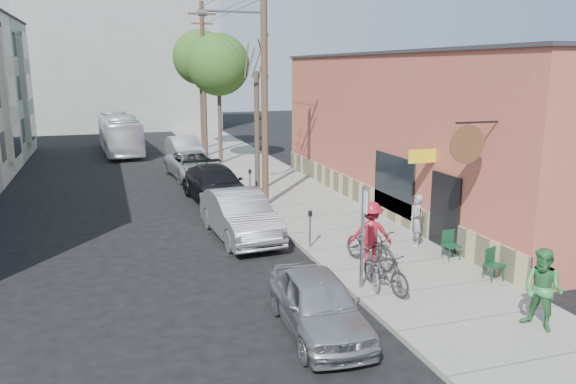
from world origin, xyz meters
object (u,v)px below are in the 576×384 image
object	(u,v)px
tree_bare	(257,133)
car_0	(318,304)
tree_leafy_far	(200,58)
car_2	(216,185)
car_3	(194,165)
tree_leafy_mid	(218,65)
patron_green	(543,290)
parked_bike_a	(386,271)
patio_chair_a	(451,245)
patio_chair_b	(494,265)
car_4	(184,150)
patron_grey	(417,220)
sign_post	(363,228)
parking_meter_far	(250,178)
car_1	(240,215)
bus	(120,134)
parked_bike_b	(374,271)
utility_pole_near	(263,82)
parking_meter_near	(310,223)
cyclist	(371,234)

from	to	relation	value
tree_bare	car_0	bearing A→B (deg)	-99.49
tree_leafy_far	car_2	size ratio (longest dim) A/B	1.55
car_3	tree_leafy_mid	bearing A→B (deg)	53.60
tree_leafy_mid	patron_green	distance (m)	25.45
parked_bike_a	patio_chair_a	bearing A→B (deg)	16.09
patio_chair_b	car_2	size ratio (longest dim) A/B	0.16
car_4	patron_grey	bearing A→B (deg)	-81.06
patio_chair_a	sign_post	bearing A→B (deg)	-168.07
car_3	parking_meter_far	bearing A→B (deg)	-79.51
patio_chair_b	parked_bike_a	distance (m)	3.28
parking_meter_far	patron_grey	size ratio (longest dim) A/B	0.71
patio_chair_a	car_1	world-z (taller)	car_1
parking_meter_far	patio_chair_b	bearing A→B (deg)	-72.60
bus	parking_meter_far	bearing A→B (deg)	-76.43
parking_meter_far	car_3	world-z (taller)	car_3
tree_leafy_mid	parked_bike_a	distance (m)	22.41
car_1	car_4	bearing A→B (deg)	84.84
patron_green	parked_bike_b	distance (m)	4.32
patron_green	car_4	xyz separation A→B (m)	(-4.37, 26.71, -0.29)
utility_pole_near	car_3	bearing A→B (deg)	103.33
parked_bike_b	car_0	size ratio (longest dim) A/B	0.38
car_0	parked_bike_a	bearing A→B (deg)	32.75
parked_bike_a	bus	bearing A→B (deg)	89.78
parking_meter_far	car_0	xyz separation A→B (m)	(-1.83, -13.54, -0.29)
parking_meter_far	sign_post	bearing A→B (deg)	-89.51
tree_leafy_mid	patio_chair_a	distance (m)	21.09
patio_chair_b	bus	xyz separation A→B (m)	(-9.15, 29.39, 0.76)
parking_meter_near	cyclist	size ratio (longest dim) A/B	0.64
tree_leafy_far	car_4	bearing A→B (deg)	-112.66
parking_meter_far	cyclist	xyz separation A→B (m)	(1.14, -10.18, 0.14)
tree_leafy_far	car_1	distance (m)	22.96
parking_meter_far	patio_chair_a	distance (m)	11.16
car_2	car_4	size ratio (longest dim) A/B	1.11
patio_chair_a	car_2	size ratio (longest dim) A/B	0.16
tree_bare	car_0	world-z (taller)	tree_bare
patron_grey	car_2	size ratio (longest dim) A/B	0.32
tree_bare	parked_bike_a	world-z (taller)	tree_bare
tree_leafy_far	bus	size ratio (longest dim) A/B	0.87
parked_bike_b	car_3	distance (m)	17.66
patio_chair_b	patron_green	distance (m)	3.06
cyclist	parked_bike_a	xyz separation A→B (m)	(-0.52, -1.97, -0.41)
car_1	parked_bike_b	bearing A→B (deg)	-71.92
tree_bare	patio_chair_b	size ratio (longest dim) A/B	6.43
sign_post	car_3	distance (m)	17.70
patio_chair_b	parked_bike_a	xyz separation A→B (m)	(-3.27, 0.22, 0.12)
sign_post	tree_leafy_far	bearing A→B (deg)	89.08
tree_bare	parked_bike_b	size ratio (longest dim) A/B	3.60
tree_bare	tree_leafy_mid	size ratio (longest dim) A/B	0.72
patio_chair_a	car_3	distance (m)	17.21
tree_bare	car_1	xyz separation A→B (m)	(-2.41, -6.55, -2.14)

